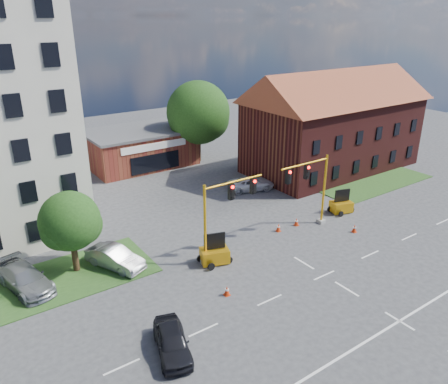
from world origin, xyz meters
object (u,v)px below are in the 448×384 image
at_px(sedan_dark, 172,341).
at_px(pickup_white, 251,184).
at_px(signal_mast_east, 311,185).
at_px(trailer_west, 215,254).
at_px(trailer_east, 341,205).
at_px(signal_mast_west, 224,210).

bearing_deg(sedan_dark, pickup_white, 59.54).
relative_size(signal_mast_east, pickup_white, 1.28).
xyz_separation_m(trailer_west, pickup_white, (11.15, 9.90, -0.05)).
xyz_separation_m(trailer_west, trailer_east, (14.47, 0.73, -0.04)).
distance_m(trailer_west, trailer_east, 14.48).
xyz_separation_m(signal_mast_west, sedan_dark, (-7.96, -6.54, -3.21)).
bearing_deg(pickup_white, signal_mast_west, 151.15).
height_order(signal_mast_east, sedan_dark, signal_mast_east).
bearing_deg(signal_mast_west, signal_mast_east, 0.00).
bearing_deg(signal_mast_west, pickup_white, 43.70).
xyz_separation_m(signal_mast_east, trailer_east, (4.76, 0.53, -3.25)).
xyz_separation_m(signal_mast_east, pickup_white, (1.44, 9.70, -3.25)).
height_order(signal_mast_west, sedan_dark, signal_mast_west).
relative_size(signal_mast_west, sedan_dark, 1.50).
bearing_deg(trailer_west, trailer_east, 21.61).
bearing_deg(signal_mast_west, trailer_east, 2.25).
height_order(signal_mast_west, pickup_white, signal_mast_west).
height_order(signal_mast_west, trailer_west, signal_mast_west).
bearing_deg(signal_mast_east, sedan_dark, -158.59).
xyz_separation_m(signal_mast_east, sedan_dark, (-16.67, -6.54, -3.21)).
bearing_deg(pickup_white, sedan_dark, 149.33).
bearing_deg(trailer_west, signal_mast_east, 19.89).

